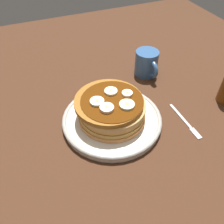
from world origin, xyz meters
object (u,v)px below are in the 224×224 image
Objects in this scene: banana_slice_3 at (97,102)px; fork at (186,122)px; pancake_stack at (112,109)px; banana_slice_1 at (127,105)px; banana_slice_4 at (111,91)px; coffee_mug at (147,63)px; banana_slice_2 at (127,94)px; banana_slice_0 at (107,108)px; plate at (112,119)px.

banana_slice_3 is 0.26× the size of fork.
pancake_stack is 1.32× the size of fork.
banana_slice_1 reaches higher than pancake_stack.
coffee_mug is (-12.63, 17.20, -3.71)cm from banana_slice_4.
banana_slice_1 and banana_slice_2 have the same top height.
banana_slice_3 is 0.33× the size of coffee_mug.
banana_slice_0 reaches higher than banana_slice_1.
pancake_stack is 23.75cm from coffee_mug.
pancake_stack is 5.31× the size of banana_slice_0.
banana_slice_1 is (3.13, 2.42, 3.12)cm from pancake_stack.
banana_slice_0 is 0.25× the size of fork.
banana_slice_2 is 7.64cm from banana_slice_3.
banana_slice_1 is 0.35× the size of coffee_mug.
fork is (8.09, 20.83, -7.49)cm from banana_slice_3.
banana_slice_3 is at bearing -99.90° from plate.
fork is (22.98, -0.75, -3.73)cm from coffee_mug.
banana_slice_3 is 1.05× the size of banana_slice_4.
banana_slice_4 is 20.81cm from fork.
plate is 7.65cm from banana_slice_1.
banana_slice_2 is at bearing 89.70° from banana_slice_3.
banana_slice_2 is (-2.89, 6.40, -0.06)cm from banana_slice_0.
banana_slice_0 is (2.33, -2.23, 6.69)cm from plate.
coffee_mug is (-15.49, 18.11, 2.88)cm from plate.
banana_slice_0 is at bearing -42.19° from pancake_stack.
banana_slice_1 and banana_slice_4 have the same top height.
banana_slice_2 is at bearing 114.32° from banana_slice_0.
banana_slice_4 reaches higher than plate.
banana_slice_3 is (-0.04, -7.64, 0.01)cm from banana_slice_2.
plate is 7.43cm from banana_slice_0.
banana_slice_0 is at bearing -43.85° from plate.
banana_slice_0 is 3.18cm from banana_slice_3.
banana_slice_1 is 3.97cm from banana_slice_2.
coffee_mug is (-14.89, 21.58, -3.75)cm from banana_slice_3.
fork is at bearing 73.28° from banana_slice_1.
fork is (5.16, 19.59, -7.54)cm from banana_slice_0.
coffee_mug is (-17.82, 20.34, -3.81)cm from banana_slice_0.
banana_slice_3 is (-0.61, -3.47, 6.63)cm from plate.
banana_slice_1 is at bearing 58.56° from banana_slice_3.
banana_slice_2 reaches higher than fork.
banana_slice_3 is at bearing -157.07° from banana_slice_0.
pancake_stack is at bearing -84.09° from banana_slice_2.
plate is 7.03× the size of banana_slice_1.
plate is 2.49× the size of coffee_mug.
fork is at bearing 66.68° from plate.
banana_slice_3 and banana_slice_4 have the same top height.
banana_slice_2 is at bearing 97.75° from plate.
banana_slice_4 is (-2.73, 0.91, 3.11)cm from pancake_stack.
banana_slice_3 is at bearing -121.44° from banana_slice_1.
pancake_stack is 4.61cm from banana_slice_0.
banana_slice_3 is (-2.93, -1.24, -0.06)cm from banana_slice_0.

